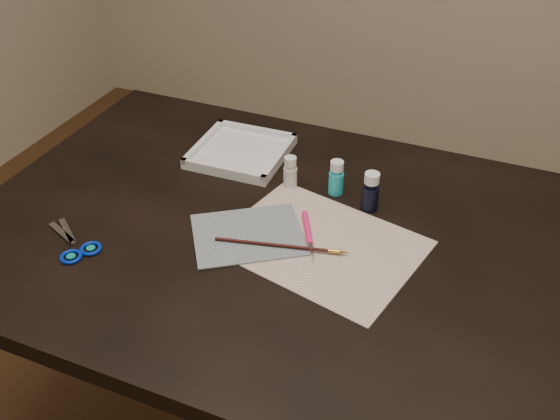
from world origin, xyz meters
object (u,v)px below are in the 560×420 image
at_px(paint_bottle_navy, 371,191).
at_px(palette_tray, 241,151).
at_px(canvas, 248,235).
at_px(paint_bottle_cyan, 336,177).
at_px(scissors, 68,240).
at_px(paint_bottle_white, 290,172).
at_px(paper, 320,244).

relative_size(paint_bottle_navy, palette_tray, 0.41).
bearing_deg(canvas, paint_bottle_navy, 43.00).
distance_m(paint_bottle_cyan, scissors, 0.58).
xyz_separation_m(canvas, paint_bottle_navy, (0.20, 0.19, 0.04)).
bearing_deg(paint_bottle_white, scissors, -133.08).
distance_m(canvas, paint_bottle_white, 0.20).
xyz_separation_m(canvas, scissors, (-0.33, -0.16, 0.00)).
bearing_deg(paint_bottle_navy, scissors, -146.72).
xyz_separation_m(paper, palette_tray, (-0.29, 0.25, 0.01)).
relative_size(paper, paint_bottle_cyan, 4.65).
xyz_separation_m(paint_bottle_cyan, scissors, (-0.44, -0.37, -0.04)).
xyz_separation_m(paper, scissors, (-0.47, -0.19, 0.00)).
bearing_deg(canvas, paper, 11.60).
distance_m(paper, paint_bottle_white, 0.22).
distance_m(paint_bottle_navy, scissors, 0.63).
bearing_deg(paper, paint_bottle_white, 128.01).
xyz_separation_m(paint_bottle_navy, scissors, (-0.53, -0.35, -0.04)).
height_order(canvas, paint_bottle_navy, paint_bottle_navy).
bearing_deg(palette_tray, canvas, -61.87).
bearing_deg(scissors, paint_bottle_cyan, -116.70).
relative_size(canvas, palette_tray, 1.02).
bearing_deg(palette_tray, paint_bottle_navy, -14.68).
distance_m(paint_bottle_white, paint_bottle_cyan, 0.10).
bearing_deg(canvas, scissors, -154.07).
bearing_deg(scissors, palette_tray, -89.00).
bearing_deg(canvas, palette_tray, 118.13).
distance_m(paint_bottle_white, scissors, 0.49).
height_order(paper, palette_tray, palette_tray).
bearing_deg(paint_bottle_white, paper, -51.99).
bearing_deg(paint_bottle_cyan, canvas, -118.05).
bearing_deg(canvas, paint_bottle_cyan, 61.95).
distance_m(canvas, palette_tray, 0.32).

